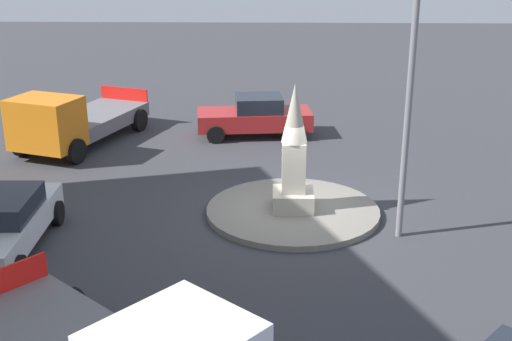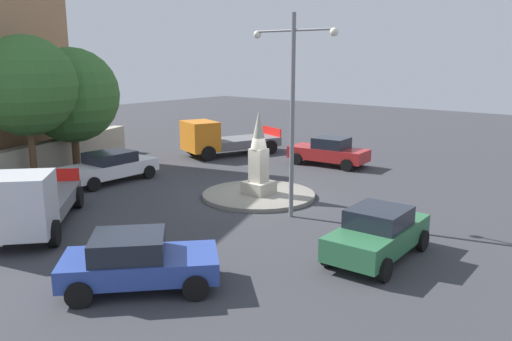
% 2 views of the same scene
% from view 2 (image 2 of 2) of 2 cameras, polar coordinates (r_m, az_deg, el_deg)
% --- Properties ---
extents(ground_plane, '(80.00, 80.00, 0.00)m').
position_cam_2_polar(ground_plane, '(21.64, 0.29, -2.93)').
color(ground_plane, '#38383D').
extents(traffic_island, '(4.70, 4.70, 0.16)m').
position_cam_2_polar(traffic_island, '(21.62, 0.29, -2.72)').
color(traffic_island, gray).
rests_on(traffic_island, ground).
extents(monument, '(1.10, 1.10, 3.46)m').
position_cam_2_polar(monument, '(21.27, 0.30, 1.32)').
color(monument, '#B2AA99').
rests_on(monument, traffic_island).
extents(streetlamp, '(3.49, 0.28, 7.22)m').
position_cam_2_polar(streetlamp, '(18.25, 4.06, 8.11)').
color(streetlamp, slate).
rests_on(streetlamp, ground).
extents(car_white_parked_right, '(2.15, 4.48, 1.42)m').
position_cam_2_polar(car_white_parked_right, '(25.03, -15.82, 0.46)').
color(car_white_parked_right, silver).
rests_on(car_white_parked_right, ground).
extents(car_blue_parked_left, '(3.90, 4.05, 1.43)m').
position_cam_2_polar(car_blue_parked_left, '(13.50, -12.98, -9.69)').
color(car_blue_parked_left, '#2D479E').
rests_on(car_blue_parked_left, ground).
extents(car_green_near_island, '(2.03, 4.02, 1.51)m').
position_cam_2_polar(car_green_near_island, '(15.42, 13.33, -6.74)').
color(car_green_near_island, '#2D6B42').
rests_on(car_green_near_island, ground).
extents(car_red_approaching, '(4.35, 2.25, 1.52)m').
position_cam_2_polar(car_red_approaching, '(28.00, 8.06, 2.10)').
color(car_red_approaching, '#B22323').
rests_on(car_red_approaching, ground).
extents(truck_orange_passing, '(3.94, 6.11, 2.11)m').
position_cam_2_polar(truck_orange_passing, '(30.54, -3.92, 3.46)').
color(truck_orange_passing, orange).
rests_on(truck_orange_passing, ground).
extents(truck_white_waiting, '(5.77, 5.38, 2.29)m').
position_cam_2_polar(truck_white_waiting, '(18.43, -23.86, -3.39)').
color(truck_white_waiting, silver).
rests_on(truck_white_waiting, ground).
extents(stone_boundary_wall, '(6.21, 14.40, 1.56)m').
position_cam_2_polar(stone_boundary_wall, '(27.34, -23.52, 0.96)').
color(stone_boundary_wall, '#B2AA99').
rests_on(stone_boundary_wall, ground).
extents(tree_near_wall, '(4.49, 4.49, 6.72)m').
position_cam_2_polar(tree_near_wall, '(25.50, -24.05, 8.54)').
color(tree_near_wall, brown).
rests_on(tree_near_wall, ground).
extents(tree_mid_cluster, '(4.76, 4.76, 6.23)m').
position_cam_2_polar(tree_mid_cluster, '(27.86, -19.70, 7.83)').
color(tree_mid_cluster, brown).
rests_on(tree_mid_cluster, ground).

